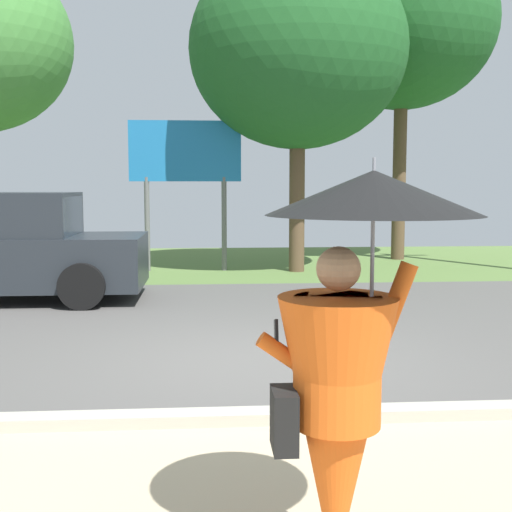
# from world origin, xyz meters

# --- Properties ---
(ground_plane) EXTENTS (40.00, 22.00, 0.20)m
(ground_plane) POSITION_xyz_m (0.00, 2.95, -0.05)
(ground_plane) COLOR #565451
(monk_pedestrian) EXTENTS (1.11, 1.06, 2.13)m
(monk_pedestrian) POSITION_xyz_m (0.08, -4.26, 1.13)
(monk_pedestrian) COLOR #E55B19
(monk_pedestrian) RESTS_ON ground_plane
(roadside_billboard) EXTENTS (2.60, 0.12, 3.50)m
(roadside_billboard) POSITION_xyz_m (-1.10, 8.25, 2.55)
(roadside_billboard) COLOR slate
(roadside_billboard) RESTS_ON ground_plane
(tree_left_far) EXTENTS (4.96, 4.96, 7.34)m
(tree_left_far) POSITION_xyz_m (1.48, 7.95, 5.07)
(tree_left_far) COLOR brown
(tree_left_far) RESTS_ON ground_plane
(tree_right_far) EXTENTS (4.93, 4.93, 8.51)m
(tree_right_far) POSITION_xyz_m (4.60, 10.34, 6.25)
(tree_right_far) COLOR brown
(tree_right_far) RESTS_ON ground_plane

